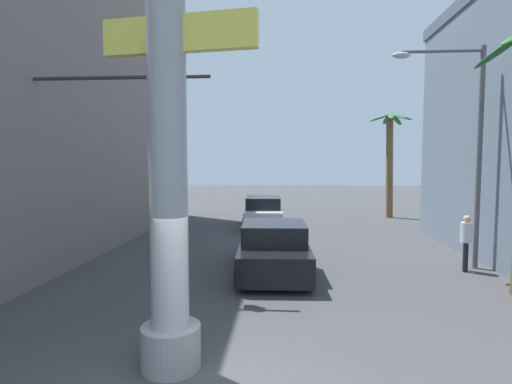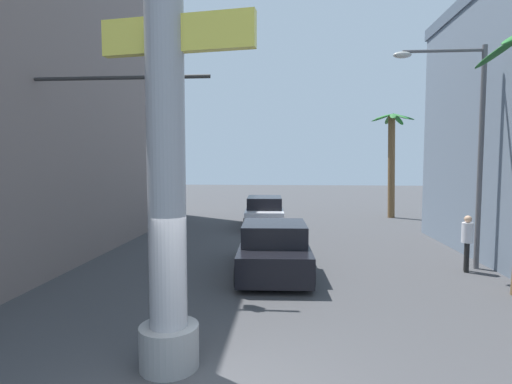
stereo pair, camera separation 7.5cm
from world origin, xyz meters
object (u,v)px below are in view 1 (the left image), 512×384
object	(u,v)px
car_far	(263,212)
palm_tree_far_right	(390,153)
street_lamp	(465,134)
car_lead	(274,249)
pedestrian_mid_right	(466,239)
traffic_light_mast	(68,136)
pedestrian_far_left	(143,211)
neon_sign_pole	(167,54)

from	to	relation	value
car_far	palm_tree_far_right	world-z (taller)	palm_tree_far_right
street_lamp	car_lead	size ratio (longest dim) A/B	1.40
palm_tree_far_right	pedestrian_mid_right	size ratio (longest dim) A/B	3.65
traffic_light_mast	pedestrian_far_left	bearing A→B (deg)	97.45
street_lamp	palm_tree_far_right	size ratio (longest dim) A/B	1.09
neon_sign_pole	traffic_light_mast	world-z (taller)	neon_sign_pole
car_far	pedestrian_mid_right	bearing A→B (deg)	-51.11
neon_sign_pole	palm_tree_far_right	size ratio (longest dim) A/B	1.61
traffic_light_mast	pedestrian_far_left	distance (m)	9.17
pedestrian_far_left	street_lamp	bearing A→B (deg)	-25.28
neon_sign_pole	street_lamp	distance (m)	10.09
car_lead	traffic_light_mast	bearing A→B (deg)	-161.64
car_far	pedestrian_far_left	size ratio (longest dim) A/B	2.63
traffic_light_mast	car_far	size ratio (longest dim) A/B	1.27
palm_tree_far_right	pedestrian_mid_right	xyz separation A→B (m)	(-0.76, -12.26, -2.89)
street_lamp	car_far	size ratio (longest dim) A/B	1.53
palm_tree_far_right	pedestrian_far_left	bearing A→B (deg)	-155.82
car_far	palm_tree_far_right	size ratio (longest dim) A/B	0.71
traffic_light_mast	car_far	world-z (taller)	traffic_light_mast
palm_tree_far_right	traffic_light_mast	bearing A→B (deg)	-129.87
neon_sign_pole	car_far	size ratio (longest dim) A/B	2.26
car_far	pedestrian_mid_right	world-z (taller)	pedestrian_mid_right
traffic_light_mast	pedestrian_mid_right	size ratio (longest dim) A/B	3.31
car_lead	palm_tree_far_right	xyz separation A→B (m)	(6.68, 12.71, 3.21)
car_lead	neon_sign_pole	bearing A→B (deg)	-104.23
street_lamp	palm_tree_far_right	xyz separation A→B (m)	(0.75, 11.86, -0.34)
neon_sign_pole	car_lead	bearing A→B (deg)	75.77
neon_sign_pole	pedestrian_mid_right	distance (m)	10.57
car_lead	pedestrian_far_left	xyz separation A→B (m)	(-6.58, 6.76, 0.30)
street_lamp	neon_sign_pole	bearing A→B (deg)	-137.66
traffic_light_mast	pedestrian_mid_right	world-z (taller)	traffic_light_mast
pedestrian_far_left	palm_tree_far_right	bearing A→B (deg)	24.18
neon_sign_pole	pedestrian_far_left	bearing A→B (deg)	111.81
palm_tree_far_right	pedestrian_mid_right	world-z (taller)	palm_tree_far_right
street_lamp	car_far	bearing A→B (deg)	130.33
car_lead	palm_tree_far_right	bearing A→B (deg)	62.29
neon_sign_pole	traffic_light_mast	distance (m)	5.78
neon_sign_pole	car_far	world-z (taller)	neon_sign_pole
palm_tree_far_right	pedestrian_far_left	size ratio (longest dim) A/B	3.69
street_lamp	pedestrian_far_left	xyz separation A→B (m)	(-12.51, 5.91, -3.25)
traffic_light_mast	palm_tree_far_right	world-z (taller)	palm_tree_far_right
car_lead	pedestrian_mid_right	size ratio (longest dim) A/B	2.84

